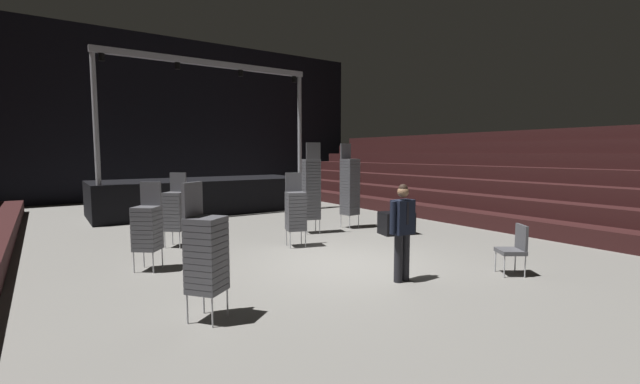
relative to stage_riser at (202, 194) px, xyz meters
The scene contains 13 objects.
ground_plane 9.10m from the stage_riser, 90.00° to the right, with size 22.00×30.00×0.10m, color slate.
arena_end_wall 6.78m from the stage_riser, 90.00° to the left, with size 22.00×0.30×8.00m, color black.
bleacher_bank_right 11.66m from the stage_riser, 43.94° to the right, with size 5.25×24.00×3.15m.
stage_riser is the anchor object (origin of this frame).
man_with_tie 10.58m from the stage_riser, 89.44° to the right, with size 0.57×0.24×1.73m.
chair_stack_front_left 7.15m from the stage_riser, 90.41° to the right, with size 0.54×0.54×1.79m.
chair_stack_front_right 6.07m from the stage_riser, 78.65° to the right, with size 0.54×0.54×2.56m.
chair_stack_mid_left 8.11m from the stage_riser, 115.34° to the right, with size 0.62×0.62×1.71m.
chair_stack_mid_right 6.44m from the stage_riser, 65.86° to the right, with size 0.49×0.49×2.56m.
chair_stack_mid_centre 10.86m from the stage_riser, 107.87° to the right, with size 0.62×0.62×1.88m.
chair_stack_rear_left 6.08m from the stage_riser, 114.04° to the right, with size 0.62×0.62×1.79m.
equipment_road_case 8.03m from the stage_riser, 67.34° to the right, with size 0.90×0.60×0.62m, color black.
loose_chair_near_man 11.66m from the stage_riser, 79.47° to the right, with size 0.61×0.61×0.95m.
Camera 1 is at (-5.10, -6.63, 2.26)m, focal length 23.19 mm.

